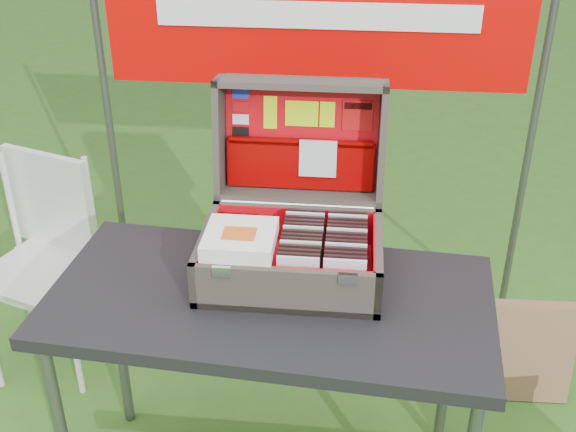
# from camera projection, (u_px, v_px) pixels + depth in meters

# --- Properties ---
(table) EXTENTS (1.28, 0.71, 0.77)m
(table) POSITION_uv_depth(u_px,v_px,m) (271.00, 398.00, 2.21)
(table) COLOR black
(table) RESTS_ON ground
(table_top) EXTENTS (1.28, 0.71, 0.04)m
(table_top) POSITION_uv_depth(u_px,v_px,m) (270.00, 300.00, 2.03)
(table_top) COLOR black
(table_top) RESTS_ON ground
(table_leg_bl) EXTENTS (0.04, 0.04, 0.73)m
(table_leg_bl) POSITION_uv_depth(u_px,v_px,m) (119.00, 339.00, 2.48)
(table_leg_bl) COLOR #59595B
(table_leg_bl) RESTS_ON ground
(table_leg_br) EXTENTS (0.04, 0.04, 0.73)m
(table_leg_br) POSITION_uv_depth(u_px,v_px,m) (448.00, 361.00, 2.38)
(table_leg_br) COLOR #59595B
(table_leg_br) RESTS_ON ground
(suitcase) EXTENTS (0.51, 0.53, 0.49)m
(suitcase) POSITION_uv_depth(u_px,v_px,m) (293.00, 192.00, 2.03)
(suitcase) COLOR #3F3931
(suitcase) RESTS_ON table
(suitcase_base_bottom) EXTENTS (0.51, 0.37, 0.02)m
(suitcase_base_bottom) POSITION_uv_depth(u_px,v_px,m) (291.00, 274.00, 2.09)
(suitcase_base_bottom) COLOR #3F3931
(suitcase_base_bottom) RESTS_ON table_top
(suitcase_base_wall_front) EXTENTS (0.51, 0.02, 0.14)m
(suitcase_base_wall_front) POSITION_uv_depth(u_px,v_px,m) (285.00, 292.00, 1.91)
(suitcase_base_wall_front) COLOR #3F3931
(suitcase_base_wall_front) RESTS_ON table_top
(suitcase_base_wall_back) EXTENTS (0.51, 0.02, 0.14)m
(suitcase_base_wall_back) POSITION_uv_depth(u_px,v_px,m) (297.00, 226.00, 2.21)
(suitcase_base_wall_back) COLOR #3F3931
(suitcase_base_wall_back) RESTS_ON table_top
(suitcase_base_wall_left) EXTENTS (0.02, 0.37, 0.14)m
(suitcase_base_wall_left) POSITION_uv_depth(u_px,v_px,m) (206.00, 252.00, 2.08)
(suitcase_base_wall_left) COLOR #3F3931
(suitcase_base_wall_left) RESTS_ON table_top
(suitcase_base_wall_right) EXTENTS (0.02, 0.37, 0.14)m
(suitcase_base_wall_right) POSITION_uv_depth(u_px,v_px,m) (378.00, 261.00, 2.04)
(suitcase_base_wall_right) COLOR #3F3931
(suitcase_base_wall_right) RESTS_ON table_top
(suitcase_liner_floor) EXTENTS (0.47, 0.33, 0.01)m
(suitcase_liner_floor) POSITION_uv_depth(u_px,v_px,m) (291.00, 270.00, 2.08)
(suitcase_liner_floor) COLOR red
(suitcase_liner_floor) RESTS_ON suitcase_base_bottom
(suitcase_latch_left) EXTENTS (0.05, 0.01, 0.03)m
(suitcase_latch_left) POSITION_uv_depth(u_px,v_px,m) (221.00, 272.00, 1.89)
(suitcase_latch_left) COLOR silver
(suitcase_latch_left) RESTS_ON suitcase_base_wall_front
(suitcase_latch_right) EXTENTS (0.05, 0.01, 0.03)m
(suitcase_latch_right) POSITION_uv_depth(u_px,v_px,m) (348.00, 279.00, 1.86)
(suitcase_latch_right) COLOR silver
(suitcase_latch_right) RESTS_ON suitcase_base_wall_front
(suitcase_hinge) EXTENTS (0.46, 0.02, 0.02)m
(suitcase_hinge) POSITION_uv_depth(u_px,v_px,m) (297.00, 205.00, 2.19)
(suitcase_hinge) COLOR silver
(suitcase_hinge) RESTS_ON suitcase_base_wall_back
(suitcase_lid_back) EXTENTS (0.51, 0.07, 0.37)m
(suitcase_lid_back) POSITION_uv_depth(u_px,v_px,m) (302.00, 135.00, 2.24)
(suitcase_lid_back) COLOR #3F3931
(suitcase_lid_back) RESTS_ON suitcase_base_wall_back
(suitcase_lid_rim_far) EXTENTS (0.51, 0.14, 0.04)m
(suitcase_lid_rim_far) POSITION_uv_depth(u_px,v_px,m) (301.00, 83.00, 2.12)
(suitcase_lid_rim_far) COLOR #3F3931
(suitcase_lid_rim_far) RESTS_ON suitcase_lid_back
(suitcase_lid_rim_near) EXTENTS (0.51, 0.14, 0.04)m
(suitcase_lid_rim_near) POSITION_uv_depth(u_px,v_px,m) (299.00, 194.00, 2.25)
(suitcase_lid_rim_near) COLOR #3F3931
(suitcase_lid_rim_near) RESTS_ON suitcase_lid_back
(suitcase_lid_rim_left) EXTENTS (0.02, 0.19, 0.38)m
(suitcase_lid_rim_left) POSITION_uv_depth(u_px,v_px,m) (220.00, 137.00, 2.21)
(suitcase_lid_rim_left) COLOR #3F3931
(suitcase_lid_rim_left) RESTS_ON suitcase_lid_back
(suitcase_lid_rim_right) EXTENTS (0.02, 0.19, 0.38)m
(suitcase_lid_rim_right) POSITION_uv_depth(u_px,v_px,m) (382.00, 144.00, 2.16)
(suitcase_lid_rim_right) COLOR #3F3931
(suitcase_lid_rim_right) RESTS_ON suitcase_lid_back
(suitcase_lid_liner) EXTENTS (0.47, 0.05, 0.32)m
(suitcase_lid_liner) POSITION_uv_depth(u_px,v_px,m) (301.00, 137.00, 2.23)
(suitcase_lid_liner) COLOR red
(suitcase_lid_liner) RESTS_ON suitcase_lid_back
(suitcase_liner_wall_front) EXTENTS (0.47, 0.01, 0.12)m
(suitcase_liner_wall_front) POSITION_uv_depth(u_px,v_px,m) (285.00, 286.00, 1.92)
(suitcase_liner_wall_front) COLOR red
(suitcase_liner_wall_front) RESTS_ON suitcase_base_bottom
(suitcase_liner_wall_back) EXTENTS (0.47, 0.01, 0.12)m
(suitcase_liner_wall_back) POSITION_uv_depth(u_px,v_px,m) (296.00, 226.00, 2.20)
(suitcase_liner_wall_back) COLOR red
(suitcase_liner_wall_back) RESTS_ON suitcase_base_bottom
(suitcase_liner_wall_left) EXTENTS (0.01, 0.33, 0.12)m
(suitcase_liner_wall_left) POSITION_uv_depth(u_px,v_px,m) (210.00, 249.00, 2.08)
(suitcase_liner_wall_left) COLOR red
(suitcase_liner_wall_left) RESTS_ON suitcase_base_bottom
(suitcase_liner_wall_right) EXTENTS (0.01, 0.33, 0.12)m
(suitcase_liner_wall_right) POSITION_uv_depth(u_px,v_px,m) (373.00, 258.00, 2.04)
(suitcase_liner_wall_right) COLOR red
(suitcase_liner_wall_right) RESTS_ON suitcase_base_bottom
(suitcase_lid_pocket) EXTENTS (0.45, 0.05, 0.15)m
(suitcase_lid_pocket) POSITION_uv_depth(u_px,v_px,m) (300.00, 165.00, 2.24)
(suitcase_lid_pocket) COLOR #7F0000
(suitcase_lid_pocket) RESTS_ON suitcase_lid_liner
(suitcase_pocket_edge) EXTENTS (0.44, 0.02, 0.02)m
(suitcase_pocket_edge) POSITION_uv_depth(u_px,v_px,m) (301.00, 142.00, 2.21)
(suitcase_pocket_edge) COLOR #7F0000
(suitcase_pocket_edge) RESTS_ON suitcase_lid_pocket
(suitcase_pocket_cd) EXTENTS (0.11, 0.03, 0.12)m
(suitcase_pocket_cd) POSITION_uv_depth(u_px,v_px,m) (318.00, 159.00, 2.21)
(suitcase_pocket_cd) COLOR silver
(suitcase_pocket_cd) RESTS_ON suitcase_lid_pocket
(lid_sticker_cc_a) EXTENTS (0.05, 0.01, 0.03)m
(lid_sticker_cc_a) POSITION_uv_depth(u_px,v_px,m) (240.00, 94.00, 2.19)
(lid_sticker_cc_a) COLOR #1933B2
(lid_sticker_cc_a) RESTS_ON suitcase_lid_liner
(lid_sticker_cc_b) EXTENTS (0.05, 0.01, 0.03)m
(lid_sticker_cc_b) POSITION_uv_depth(u_px,v_px,m) (241.00, 107.00, 2.21)
(lid_sticker_cc_b) COLOR #B70F10
(lid_sticker_cc_b) RESTS_ON suitcase_lid_liner
(lid_sticker_cc_c) EXTENTS (0.05, 0.01, 0.03)m
(lid_sticker_cc_c) POSITION_uv_depth(u_px,v_px,m) (241.00, 119.00, 2.22)
(lid_sticker_cc_c) COLOR white
(lid_sticker_cc_c) RESTS_ON suitcase_lid_liner
(lid_sticker_cc_d) EXTENTS (0.05, 0.01, 0.03)m
(lid_sticker_cc_d) POSITION_uv_depth(u_px,v_px,m) (241.00, 132.00, 2.24)
(lid_sticker_cc_d) COLOR black
(lid_sticker_cc_d) RESTS_ON suitcase_lid_liner
(lid_card_neon_tall) EXTENTS (0.04, 0.02, 0.10)m
(lid_card_neon_tall) POSITION_uv_depth(u_px,v_px,m) (270.00, 112.00, 2.20)
(lid_card_neon_tall) COLOR #C8EC0C
(lid_card_neon_tall) RESTS_ON suitcase_lid_liner
(lid_card_neon_main) EXTENTS (0.10, 0.01, 0.08)m
(lid_card_neon_main) POSITION_uv_depth(u_px,v_px,m) (302.00, 114.00, 2.19)
(lid_card_neon_main) COLOR #C8EC0C
(lid_card_neon_main) RESTS_ON suitcase_lid_liner
(lid_card_neon_small) EXTENTS (0.05, 0.01, 0.08)m
(lid_card_neon_small) POSITION_uv_depth(u_px,v_px,m) (327.00, 115.00, 2.19)
(lid_card_neon_small) COLOR #C8EC0C
(lid_card_neon_small) RESTS_ON suitcase_lid_liner
(lid_sticker_band) EXTENTS (0.09, 0.02, 0.09)m
(lid_sticker_band) POSITION_uv_depth(u_px,v_px,m) (358.00, 116.00, 2.18)
(lid_sticker_band) COLOR #B70F10
(lid_sticker_band) RESTS_ON suitcase_lid_liner
(lid_sticker_band_bar) EXTENTS (0.08, 0.01, 0.02)m
(lid_sticker_band_bar) POSITION_uv_depth(u_px,v_px,m) (358.00, 106.00, 2.17)
(lid_sticker_band_bar) COLOR black
(lid_sticker_band_bar) RESTS_ON suitcase_lid_liner
(cd_left_0) EXTENTS (0.11, 0.01, 0.13)m
(cd_left_0) POSITION_uv_depth(u_px,v_px,m) (298.00, 278.00, 1.93)
(cd_left_0) COLOR silver
(cd_left_0) RESTS_ON suitcase_liner_floor
(cd_left_1) EXTENTS (0.11, 0.01, 0.13)m
(cd_left_1) POSITION_uv_depth(u_px,v_px,m) (299.00, 274.00, 1.94)
(cd_left_1) COLOR black
(cd_left_1) RESTS_ON suitcase_liner_floor
(cd_left_2) EXTENTS (0.11, 0.01, 0.13)m
(cd_left_2) POSITION_uv_depth(u_px,v_px,m) (299.00, 269.00, 1.96)
(cd_left_2) COLOR black
(cd_left_2) RESTS_ON suitcase_liner_floor
(cd_left_3) EXTENTS (0.11, 0.01, 0.13)m
(cd_left_3) POSITION_uv_depth(u_px,v_px,m) (300.00, 265.00, 1.98)
(cd_left_3) COLOR black
(cd_left_3) RESTS_ON suitcase_liner_floor
(cd_left_4) EXTENTS (0.11, 0.01, 0.13)m
(cd_left_4) POSITION_uv_depth(u_px,v_px,m) (300.00, 261.00, 2.00)
(cd_left_4) COLOR silver
(cd_left_4) RESTS_ON suitcase_liner_floor
(cd_left_5) EXTENTS (0.11, 0.01, 0.13)m
(cd_left_5) POSITION_uv_depth(u_px,v_px,m) (301.00, 258.00, 2.01)
(cd_left_5) COLOR black
(cd_left_5) RESTS_ON suitcase_liner_floor
(cd_left_6) EXTENTS (0.11, 0.01, 0.13)m
(cd_left_6) POSITION_uv_depth(u_px,v_px,m) (302.00, 254.00, 2.03)
(cd_left_6) COLOR black
(cd_left_6) RESTS_ON suitcase_liner_floor
(cd_left_7) EXTENTS (0.11, 0.01, 0.13)m
(cd_left_7) POSITION_uv_depth(u_px,v_px,m) (302.00, 250.00, 2.05)
(cd_left_7) COLOR black
(cd_left_7) RESTS_ON suitcase_liner_floor
(cd_left_8) EXTENTS (0.11, 0.01, 0.13)m
(cd_left_8) POSITION_uv_depth(u_px,v_px,m) (303.00, 246.00, 2.07)
(cd_left_8) COLOR silver
(cd_left_8) RESTS_ON suitcase_liner_floor
(cd_left_9) EXTENTS (0.11, 0.01, 0.13)m
(cd_left_9) POSITION_uv_depth(u_px,v_px,m) (303.00, 243.00, 2.09)
(cd_left_9) COLOR black
(cd_left_9) RESTS_ON suitcase_liner_floor
(cd_left_10) EXTENTS (0.11, 0.01, 0.13)m
(cd_left_10) POSITION_uv_depth(u_px,v_px,m) (304.00, 239.00, 2.10)
(cd_left_10) COLOR black
(cd_left_10) RESTS_ON suitcase_liner_floor
(cd_left_11) EXTENTS (0.11, 0.01, 0.13)m
(cd_left_11) POSITION_uv_depth(u_px,v_px,m) (305.00, 235.00, 2.12)
(cd_left_11) COLOR black
(cd_left_11) RESTS_ON suitcase_liner_floor
(cd_left_12) EXTENTS (0.11, 0.01, 0.13)m
(cd_left_12) POSITION_uv_depth(u_px,v_px,m) (305.00, 232.00, 2.14)
(cd_left_12) COLOR silver
(cd_left_12) RESTS_ON suitcase_liner_floor
(cd_left_13) EXTENTS (0.11, 0.01, 0.13)m
(cd_left_13) POSITION_uv_depth(u_px,v_px,m) (306.00, 229.00, 2.16)
(cd_left_13) COLOR black
(cd_left_13) RESTS_ON suitcase_liner_floor
(cd_right_0) EXTENTS (0.11, 0.01, 0.13)m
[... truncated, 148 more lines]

